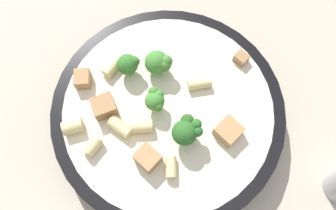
{
  "coord_description": "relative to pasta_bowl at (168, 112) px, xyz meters",
  "views": [
    {
      "loc": [
        -0.06,
        -0.13,
        0.43
      ],
      "look_at": [
        0.0,
        0.0,
        0.05
      ],
      "focal_mm": 35.0,
      "sensor_mm": 36.0,
      "label": 1
    }
  ],
  "objects": [
    {
      "name": "rigatoni_1",
      "position": [
        -0.03,
        -0.07,
        0.02
      ],
      "size": [
        0.02,
        0.03,
        0.01
      ],
      "primitive_type": "cylinder",
      "rotation": [
        1.57,
        0.0,
        2.71
      ],
      "color": "beige",
      "rests_on": "pasta_bowl"
    },
    {
      "name": "chicken_chunk_2",
      "position": [
        0.05,
        -0.06,
        0.03
      ],
      "size": [
        0.03,
        0.03,
        0.02
      ],
      "primitive_type": "cube",
      "rotation": [
        0.0,
        0.0,
        0.33
      ],
      "color": "tan",
      "rests_on": "pasta_bowl"
    },
    {
      "name": "broccoli_floret_0",
      "position": [
        -0.01,
        0.01,
        0.04
      ],
      "size": [
        0.03,
        0.03,
        0.03
      ],
      "color": "#84AD60",
      "rests_on": "pasta_bowl"
    },
    {
      "name": "chicken_chunk_4",
      "position": [
        0.12,
        0.02,
        0.02
      ],
      "size": [
        0.02,
        0.02,
        0.01
      ],
      "primitive_type": "cube",
      "rotation": [
        0.0,
        0.0,
        1.96
      ],
      "color": "#A87A4C",
      "rests_on": "pasta_bowl"
    },
    {
      "name": "pasta_bowl",
      "position": [
        0.0,
        0.0,
        0.0
      ],
      "size": [
        0.3,
        0.3,
        0.04
      ],
      "color": "black",
      "rests_on": "ground_plane"
    },
    {
      "name": "rigatoni_6",
      "position": [
        -0.1,
        -0.01,
        0.02
      ],
      "size": [
        0.03,
        0.02,
        0.02
      ],
      "primitive_type": "cylinder",
      "rotation": [
        1.57,
        0.0,
        2.07
      ],
      "color": "beige",
      "rests_on": "pasta_bowl"
    },
    {
      "name": "broccoli_floret_1",
      "position": [
        0.01,
        0.05,
        0.04
      ],
      "size": [
        0.03,
        0.03,
        0.03
      ],
      "color": "#9EC175",
      "rests_on": "pasta_bowl"
    },
    {
      "name": "ground_plane",
      "position": [
        0.0,
        0.0,
        -0.02
      ],
      "size": [
        2.0,
        2.0,
        0.0
      ],
      "primitive_type": "plane",
      "color": "#BCB29E"
    },
    {
      "name": "broccoli_floret_2",
      "position": [
        0.01,
        -0.04,
        0.04
      ],
      "size": [
        0.03,
        0.03,
        0.04
      ],
      "color": "#93B766",
      "rests_on": "pasta_bowl"
    },
    {
      "name": "rigatoni_3",
      "position": [
        -0.06,
        0.0,
        0.03
      ],
      "size": [
        0.03,
        0.03,
        0.02
      ],
      "primitive_type": "cylinder",
      "rotation": [
        1.57,
        0.0,
        0.49
      ],
      "color": "beige",
      "rests_on": "pasta_bowl"
    },
    {
      "name": "chicken_chunk_0",
      "position": [
        -0.08,
        0.08,
        0.03
      ],
      "size": [
        0.03,
        0.03,
        0.02
      ],
      "primitive_type": "cube",
      "rotation": [
        0.0,
        0.0,
        1.19
      ],
      "color": "#A87A4C",
      "rests_on": "pasta_bowl"
    },
    {
      "name": "rigatoni_2",
      "position": [
        0.05,
        0.01,
        0.02
      ],
      "size": [
        0.03,
        0.02,
        0.01
      ],
      "primitive_type": "cylinder",
      "rotation": [
        1.57,
        0.0,
        1.3
      ],
      "color": "beige",
      "rests_on": "pasta_bowl"
    },
    {
      "name": "rigatoni_4",
      "position": [
        -0.04,
        -0.01,
        0.03
      ],
      "size": [
        0.03,
        0.02,
        0.02
      ],
      "primitive_type": "cylinder",
      "rotation": [
        1.57,
        0.0,
        1.19
      ],
      "color": "beige",
      "rests_on": "pasta_bowl"
    },
    {
      "name": "chicken_chunk_3",
      "position": [
        -0.07,
        0.03,
        0.03
      ],
      "size": [
        0.03,
        0.03,
        0.02
      ],
      "primitive_type": "cube",
      "rotation": [
        0.0,
        0.0,
        3.07
      ],
      "color": "#A87A4C",
      "rests_on": "pasta_bowl"
    },
    {
      "name": "rigatoni_5",
      "position": [
        -0.04,
        0.08,
        0.02
      ],
      "size": [
        0.03,
        0.02,
        0.01
      ],
      "primitive_type": "cylinder",
      "rotation": [
        1.57,
        0.0,
        2.07
      ],
      "color": "beige",
      "rests_on": "pasta_bowl"
    },
    {
      "name": "chicken_chunk_1",
      "position": [
        -0.05,
        -0.05,
        0.03
      ],
      "size": [
        0.03,
        0.03,
        0.02
      ],
      "primitive_type": "cube",
      "rotation": [
        0.0,
        0.0,
        1.95
      ],
      "color": "tan",
      "rests_on": "pasta_bowl"
    },
    {
      "name": "rigatoni_0",
      "position": [
        -0.12,
        0.03,
        0.03
      ],
      "size": [
        0.03,
        0.02,
        0.02
      ],
      "primitive_type": "cylinder",
      "rotation": [
        1.57,
        0.0,
        1.4
      ],
      "color": "beige",
      "rests_on": "pasta_bowl"
    },
    {
      "name": "broccoli_floret_3",
      "position": [
        -0.02,
        0.07,
        0.04
      ],
      "size": [
        0.03,
        0.03,
        0.03
      ],
      "color": "#93B766",
      "rests_on": "pasta_bowl"
    }
  ]
}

